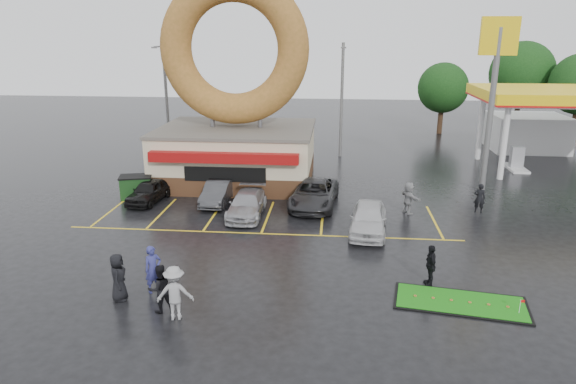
# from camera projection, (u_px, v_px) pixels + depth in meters

# --- Properties ---
(ground) EXTENTS (120.00, 120.00, 0.00)m
(ground) POSITION_uv_depth(u_px,v_px,m) (250.00, 262.00, 22.57)
(ground) COLOR black
(ground) RESTS_ON ground
(donut_shop) EXTENTS (10.20, 8.70, 13.50)m
(donut_shop) POSITION_uv_depth(u_px,v_px,m) (236.00, 115.00, 33.86)
(donut_shop) COLOR #472B19
(donut_shop) RESTS_ON ground
(gas_station) EXTENTS (12.30, 13.65, 5.90)m
(gas_station) POSITION_uv_depth(u_px,v_px,m) (549.00, 114.00, 39.61)
(gas_station) COLOR silver
(gas_station) RESTS_ON ground
(shell_sign) EXTENTS (2.20, 0.36, 10.60)m
(shell_sign) POSITION_uv_depth(u_px,v_px,m) (495.00, 73.00, 30.65)
(shell_sign) COLOR slate
(shell_sign) RESTS_ON ground
(streetlight_left) EXTENTS (0.40, 2.21, 9.00)m
(streetlight_left) POSITION_uv_depth(u_px,v_px,m) (166.00, 97.00, 41.00)
(streetlight_left) COLOR slate
(streetlight_left) RESTS_ON ground
(streetlight_mid) EXTENTS (0.40, 2.21, 9.00)m
(streetlight_mid) POSITION_uv_depth(u_px,v_px,m) (342.00, 98.00, 40.70)
(streetlight_mid) COLOR slate
(streetlight_mid) RESTS_ON ground
(streetlight_right) EXTENTS (0.40, 2.21, 9.00)m
(streetlight_right) POSITION_uv_depth(u_px,v_px,m) (494.00, 98.00, 40.58)
(streetlight_right) COLOR slate
(streetlight_right) RESTS_ON ground
(tree_far_c) EXTENTS (6.30, 6.30, 9.00)m
(tree_far_c) POSITION_uv_depth(u_px,v_px,m) (522.00, 73.00, 51.23)
(tree_far_c) COLOR #332114
(tree_far_c) RESTS_ON ground
(tree_far_d) EXTENTS (4.90, 4.90, 7.00)m
(tree_far_d) POSITION_uv_depth(u_px,v_px,m) (443.00, 88.00, 50.42)
(tree_far_d) COLOR #332114
(tree_far_d) RESTS_ON ground
(car_black) EXTENTS (2.04, 4.04, 1.32)m
(car_black) POSITION_uv_depth(u_px,v_px,m) (149.00, 191.00, 30.53)
(car_black) COLOR black
(car_black) RESTS_ON ground
(car_dgrey) EXTENTS (1.44, 3.99, 1.31)m
(car_dgrey) POSITION_uv_depth(u_px,v_px,m) (218.00, 193.00, 30.28)
(car_dgrey) COLOR #333335
(car_dgrey) RESTS_ON ground
(car_silver) EXTENTS (1.83, 4.47, 1.30)m
(car_silver) POSITION_uv_depth(u_px,v_px,m) (247.00, 204.00, 28.20)
(car_silver) COLOR #96969A
(car_silver) RESTS_ON ground
(car_grey) EXTENTS (2.95, 5.57, 1.49)m
(car_grey) POSITION_uv_depth(u_px,v_px,m) (314.00, 194.00, 29.74)
(car_grey) COLOR #28282A
(car_grey) RESTS_ON ground
(car_white) EXTENTS (2.19, 4.56, 1.50)m
(car_white) POSITION_uv_depth(u_px,v_px,m) (368.00, 219.00, 25.72)
(car_white) COLOR silver
(car_white) RESTS_ON ground
(person_blue) EXTENTS (0.81, 0.80, 1.88)m
(person_blue) POSITION_uv_depth(u_px,v_px,m) (153.00, 269.00, 19.76)
(person_blue) COLOR navy
(person_blue) RESTS_ON ground
(person_blackjkt) EXTENTS (1.11, 1.07, 1.81)m
(person_blackjkt) POSITION_uv_depth(u_px,v_px,m) (160.00, 289.00, 18.33)
(person_blackjkt) COLOR black
(person_blackjkt) RESTS_ON ground
(person_hoodie) EXTENTS (1.38, 0.93, 1.98)m
(person_hoodie) POSITION_uv_depth(u_px,v_px,m) (175.00, 293.00, 17.83)
(person_hoodie) COLOR gray
(person_hoodie) RESTS_ON ground
(person_bystander) EXTENTS (0.78, 1.01, 1.85)m
(person_bystander) POSITION_uv_depth(u_px,v_px,m) (118.00, 277.00, 19.14)
(person_bystander) COLOR black
(person_bystander) RESTS_ON ground
(person_cameraman) EXTENTS (0.52, 1.03, 1.68)m
(person_cameraman) POSITION_uv_depth(u_px,v_px,m) (430.00, 265.00, 20.36)
(person_cameraman) COLOR black
(person_cameraman) RESTS_ON ground
(person_walker_near) EXTENTS (1.23, 1.73, 1.80)m
(person_walker_near) POSITION_uv_depth(u_px,v_px,m) (408.00, 198.00, 28.50)
(person_walker_near) COLOR gray
(person_walker_near) RESTS_ON ground
(person_walker_far) EXTENTS (0.69, 0.54, 1.68)m
(person_walker_far) POSITION_uv_depth(u_px,v_px,m) (479.00, 198.00, 28.65)
(person_walker_far) COLOR black
(person_walker_far) RESTS_ON ground
(dumpster) EXTENTS (2.05, 1.62, 1.30)m
(dumpster) POSITION_uv_depth(u_px,v_px,m) (136.00, 187.00, 31.30)
(dumpster) COLOR #183F18
(dumpster) RESTS_ON ground
(putting_green) EXTENTS (5.10, 2.83, 0.60)m
(putting_green) POSITION_uv_depth(u_px,v_px,m) (460.00, 302.00, 19.11)
(putting_green) COLOR black
(putting_green) RESTS_ON ground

